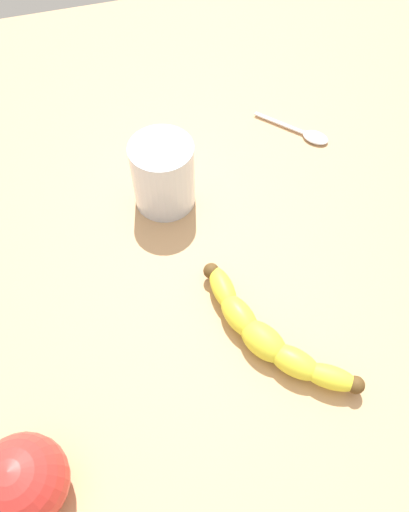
% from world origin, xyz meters
% --- Properties ---
extents(wooden_tabletop, '(1.20, 1.20, 0.03)m').
position_xyz_m(wooden_tabletop, '(0.00, 0.00, 0.01)').
color(wooden_tabletop, tan).
rests_on(wooden_tabletop, ground).
extents(banana, '(0.12, 0.18, 0.03)m').
position_xyz_m(banana, '(-0.03, 0.08, 0.05)').
color(banana, yellow).
rests_on(banana, wooden_tabletop).
extents(smoothie_glass, '(0.08, 0.08, 0.09)m').
position_xyz_m(smoothie_glass, '(0.02, -0.14, 0.07)').
color(smoothie_glass, silver).
rests_on(smoothie_glass, wooden_tabletop).
extents(apple_fruit, '(0.08, 0.08, 0.08)m').
position_xyz_m(apple_fruit, '(0.22, 0.16, 0.07)').
color(apple_fruit, red).
rests_on(apple_fruit, wooden_tabletop).
extents(teaspoon, '(0.09, 0.09, 0.01)m').
position_xyz_m(teaspoon, '(-0.20, -0.19, 0.03)').
color(teaspoon, silver).
rests_on(teaspoon, wooden_tabletop).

